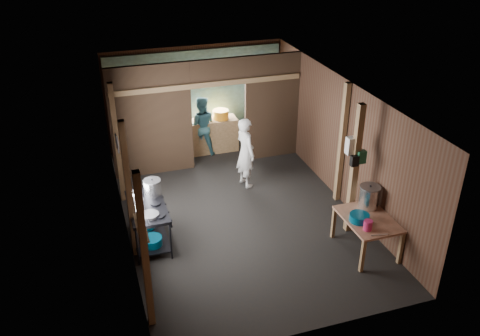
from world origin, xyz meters
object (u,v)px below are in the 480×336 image
object	(u,v)px
gas_range	(149,224)
cook	(246,152)
stove_pot_large	(152,188)
yellow_tub	(221,114)
stock_pot	(369,197)
prep_table	(366,234)
pink_bucket	(368,225)

from	to	relation	value
gas_range	cook	bearing A→B (deg)	32.86
stove_pot_large	yellow_tub	distance (m)	3.84
gas_range	yellow_tub	distance (m)	4.26
stove_pot_large	yellow_tub	world-z (taller)	stove_pot_large
stove_pot_large	stock_pot	world-z (taller)	stove_pot_large
gas_range	stove_pot_large	xyz separation A→B (m)	(0.17, 0.35, 0.55)
stove_pot_large	cook	distance (m)	2.53
stock_pot	yellow_tub	size ratio (longest dim) A/B	1.12
prep_table	pink_bucket	distance (m)	0.57
stock_pot	pink_bucket	size ratio (longest dim) A/B	2.46
pink_bucket	cook	world-z (taller)	cook
cook	yellow_tub	bearing A→B (deg)	-12.33
pink_bucket	prep_table	bearing A→B (deg)	56.84
stove_pot_large	yellow_tub	xyz separation A→B (m)	(2.22, 3.13, 0.01)
gas_range	cook	xyz separation A→B (m)	(2.40, 1.55, 0.40)
cook	gas_range	bearing A→B (deg)	110.19
stock_pot	yellow_tub	bearing A→B (deg)	108.33
prep_table	yellow_tub	xyz separation A→B (m)	(-1.32, 4.92, 0.62)
prep_table	yellow_tub	size ratio (longest dim) A/B	2.88
gas_range	stock_pot	xyz separation A→B (m)	(3.90, -1.09, 0.48)
cook	prep_table	bearing A→B (deg)	-168.93
stove_pot_large	stock_pot	distance (m)	4.00
stock_pot	gas_range	bearing A→B (deg)	164.38
yellow_tub	gas_range	bearing A→B (deg)	-124.39
gas_range	stock_pot	distance (m)	4.08
gas_range	stock_pot	bearing A→B (deg)	-15.62
pink_bucket	cook	xyz separation A→B (m)	(-1.11, 3.29, 0.02)
stove_pot_large	cook	bearing A→B (deg)	28.22
pink_bucket	yellow_tub	distance (m)	5.35
prep_table	stock_pot	world-z (taller)	stock_pot
gas_range	pink_bucket	bearing A→B (deg)	-26.46
stove_pot_large	pink_bucket	bearing A→B (deg)	-32.16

